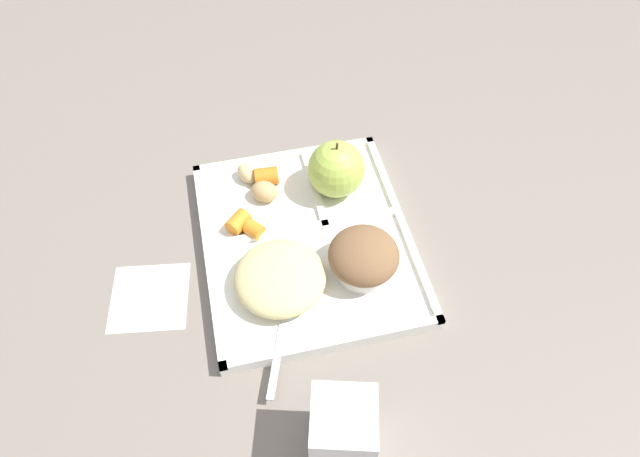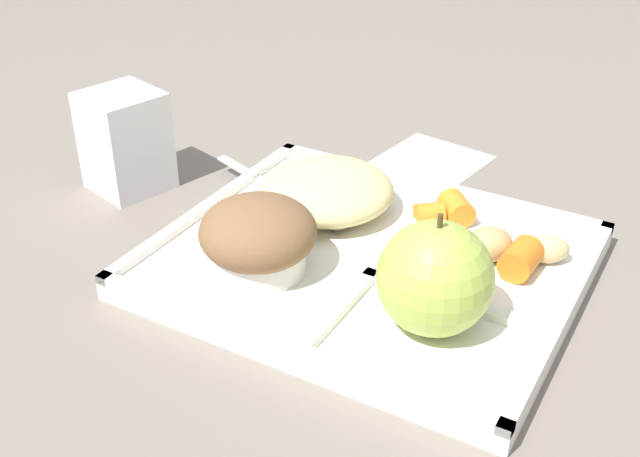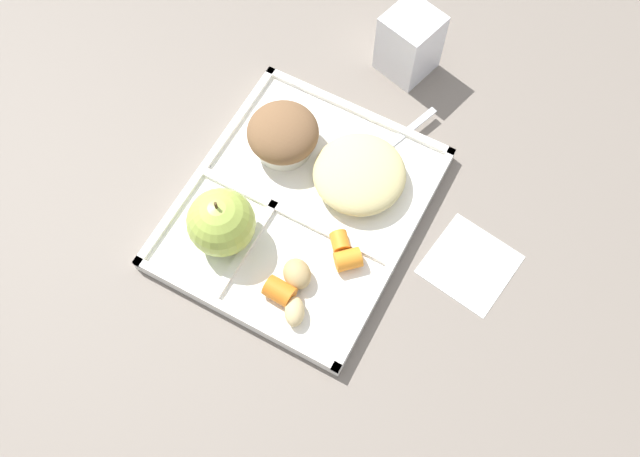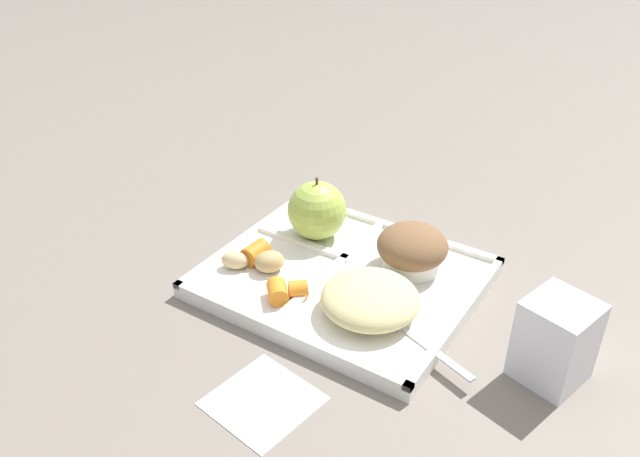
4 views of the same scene
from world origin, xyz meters
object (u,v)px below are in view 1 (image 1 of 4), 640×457
at_px(green_apple, 336,169).
at_px(plastic_fork, 282,329).
at_px(bran_muffin, 363,258).
at_px(milk_carton, 343,430).
at_px(lunch_tray, 307,241).

xyz_separation_m(green_apple, plastic_fork, (0.20, -0.12, -0.04)).
bearing_deg(bran_muffin, green_apple, -180.00).
height_order(green_apple, milk_carton, green_apple).
xyz_separation_m(lunch_tray, milk_carton, (0.27, -0.02, 0.04)).
bearing_deg(lunch_tray, green_apple, 142.74).
bearing_deg(green_apple, lunch_tray, -37.26).
relative_size(lunch_tray, milk_carton, 3.40).
distance_m(bran_muffin, plastic_fork, 0.13).
height_order(plastic_fork, milk_carton, milk_carton).
bearing_deg(bran_muffin, milk_carton, -21.26).
distance_m(lunch_tray, plastic_fork, 0.14).
bearing_deg(green_apple, milk_carton, -12.81).
height_order(lunch_tray, bran_muffin, bran_muffin).
bearing_deg(milk_carton, bran_muffin, 174.29).
distance_m(green_apple, plastic_fork, 0.24).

